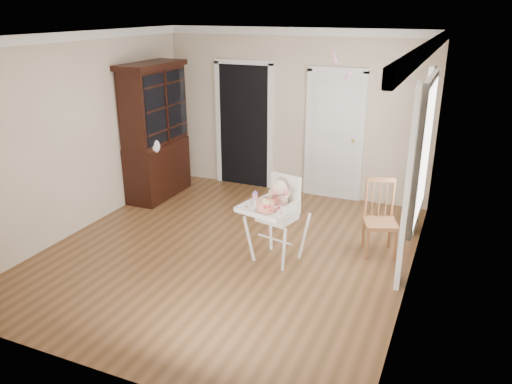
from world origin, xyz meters
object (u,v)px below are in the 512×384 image
at_px(cake, 265,206).
at_px(dining_chair, 380,220).
at_px(sippy_cup, 255,197).
at_px(china_cabinet, 156,132).
at_px(high_chair, 277,210).

height_order(cake, dining_chair, dining_chair).
height_order(cake, sippy_cup, sippy_cup).
xyz_separation_m(sippy_cup, china_cabinet, (-2.39, 1.45, 0.26)).
bearing_deg(china_cabinet, sippy_cup, -31.31).
xyz_separation_m(cake, china_cabinet, (-2.61, 1.66, 0.27)).
bearing_deg(high_chair, dining_chair, 43.96).
bearing_deg(cake, sippy_cup, 136.82).
bearing_deg(dining_chair, sippy_cup, -171.57).
relative_size(high_chair, dining_chair, 1.12).
relative_size(cake, dining_chair, 0.28).
height_order(high_chair, china_cabinet, china_cabinet).
relative_size(sippy_cup, china_cabinet, 0.08).
relative_size(sippy_cup, dining_chair, 0.17).
relative_size(high_chair, china_cabinet, 0.50).
height_order(high_chair, dining_chair, high_chair).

